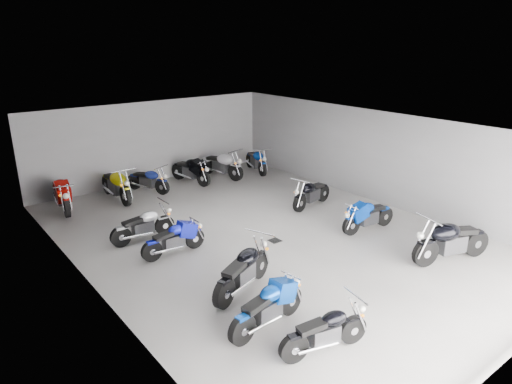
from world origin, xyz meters
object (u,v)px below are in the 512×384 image
motorcycle_back_c (148,180)px  motorcycle_left_b (268,306)px  motorcycle_right_e (311,193)px  motorcycle_back_d (191,170)px  drain_grate (275,241)px  motorcycle_right_a (451,241)px  motorcycle_left_c (243,270)px  motorcycle_left_e (174,239)px  motorcycle_back_b (116,185)px  motorcycle_right_c (368,216)px  motorcycle_back_a (62,194)px  motorcycle_back_e (221,165)px  motorcycle_left_a (326,331)px  motorcycle_back_f (256,160)px  motorcycle_left_f (144,225)px

motorcycle_back_c → motorcycle_left_b: bearing=54.5°
motorcycle_right_e → motorcycle_back_d: size_ratio=0.93×
drain_grate → motorcycle_right_a: size_ratio=0.14×
motorcycle_back_d → motorcycle_left_c: bearing=56.4°
motorcycle_left_b → motorcycle_left_e: size_ratio=1.09×
motorcycle_back_b → motorcycle_back_c: 1.29m
motorcycle_left_e → motorcycle_right_c: size_ratio=0.93×
motorcycle_left_b → motorcycle_right_c: bearing=101.9°
motorcycle_left_b → motorcycle_back_d: size_ratio=0.93×
motorcycle_back_a → motorcycle_left_c: bearing=109.3°
motorcycle_left_b → motorcycle_right_e: bearing=121.0°
motorcycle_back_b → motorcycle_back_e: size_ratio=1.04×
motorcycle_right_c → motorcycle_back_a: motorcycle_back_a is taller
motorcycle_left_c → motorcycle_left_b: bearing=-38.6°
motorcycle_right_c → motorcycle_left_a: bearing=127.7°
motorcycle_right_a → motorcycle_right_e: motorcycle_right_a is taller
motorcycle_back_b → motorcycle_back_d: motorcycle_back_b is taller
motorcycle_right_a → motorcycle_back_f: bearing=10.0°
drain_grate → motorcycle_back_b: 6.56m
motorcycle_left_a → motorcycle_left_f: size_ratio=0.95×
motorcycle_back_b → motorcycle_back_e: 4.50m
drain_grate → motorcycle_back_d: size_ratio=0.15×
motorcycle_right_e → motorcycle_back_f: (1.19, 4.55, 0.03)m
motorcycle_left_b → motorcycle_back_a: motorcycle_back_a is taller
motorcycle_right_a → motorcycle_back_a: size_ratio=0.98×
motorcycle_left_f → motorcycle_back_a: 4.13m
motorcycle_back_c → motorcycle_left_f: bearing=38.7°
drain_grate → motorcycle_back_e: bearing=69.3°
drain_grate → motorcycle_right_c: bearing=-23.1°
motorcycle_left_f → motorcycle_right_c: motorcycle_right_c is taller
motorcycle_left_f → motorcycle_back_c: bearing=153.3°
motorcycle_left_a → motorcycle_back_e: motorcycle_back_e is taller
motorcycle_left_a → motorcycle_right_e: bearing=150.0°
drain_grate → motorcycle_back_f: motorcycle_back_f is taller
motorcycle_left_f → motorcycle_back_d: bearing=136.0°
motorcycle_left_e → motorcycle_back_c: (1.77, 5.26, 0.02)m
motorcycle_back_a → motorcycle_right_c: bearing=139.2°
motorcycle_left_b → motorcycle_left_c: size_ratio=0.97×
motorcycle_back_c → motorcycle_back_e: bearing=153.5°
motorcycle_left_c → motorcycle_back_a: 8.13m
motorcycle_right_a → motorcycle_back_d: bearing=27.5°
motorcycle_left_b → motorcycle_back_e: (5.12, 9.20, 0.07)m
motorcycle_right_c → motorcycle_right_e: bearing=3.5°
motorcycle_back_c → motorcycle_left_c: bearing=55.6°
drain_grate → motorcycle_back_d: (0.95, 6.28, 0.51)m
motorcycle_right_c → motorcycle_back_e: 7.30m
motorcycle_left_a → motorcycle_back_e: bearing=168.3°
motorcycle_left_f → motorcycle_right_a: bearing=43.4°
motorcycle_back_f → motorcycle_left_c: bearing=66.7°
motorcycle_back_a → motorcycle_back_b: 1.84m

